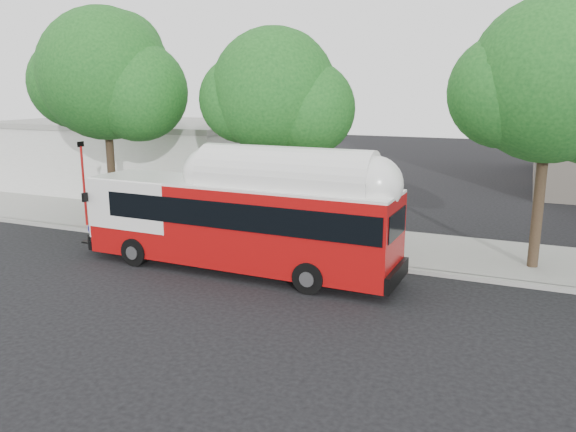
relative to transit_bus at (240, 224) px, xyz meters
name	(u,v)px	position (x,y,z in m)	size (l,w,h in m)	color
ground	(225,288)	(0.40, -1.79, -1.65)	(120.00, 120.00, 0.00)	black
sidewalk	(301,237)	(0.40, 4.71, -1.58)	(60.00, 5.00, 0.15)	gray
curb_strip	(276,253)	(0.40, 2.11, -1.58)	(60.00, 0.30, 0.15)	gray
red_curb_segment	(208,245)	(-2.60, 2.11, -1.57)	(10.00, 0.32, 0.16)	maroon
street_tree_left	(114,79)	(-8.13, 3.77, 4.95)	(6.67, 5.80, 9.74)	#2D2116
street_tree_mid	(284,96)	(-0.20, 4.27, 4.25)	(5.75, 5.00, 8.62)	#2D2116
street_tree_right	(565,87)	(9.84, 4.07, 4.60)	(6.21, 5.40, 9.18)	#2D2116
low_commercial_bldg	(140,155)	(-13.60, 12.21, 0.50)	(16.20, 10.20, 4.25)	silver
transit_bus	(240,224)	(0.00, 0.00, 0.00)	(12.03, 2.82, 3.54)	#A30B0B
signal_pole	(84,184)	(-9.27, 2.62, 0.37)	(0.11, 0.37, 3.94)	#B71313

